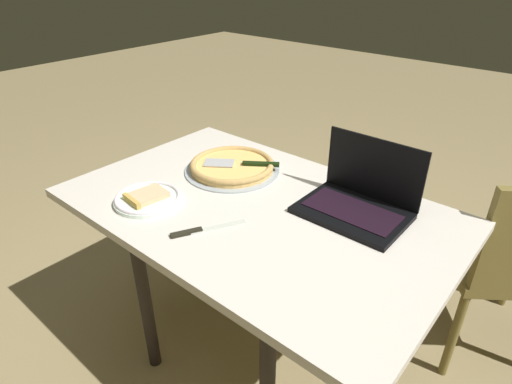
% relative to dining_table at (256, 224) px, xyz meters
% --- Properties ---
extents(ground_plane, '(12.00, 12.00, 0.00)m').
position_rel_dining_table_xyz_m(ground_plane, '(0.00, 0.00, -0.67)').
color(ground_plane, '#8E7C53').
extents(dining_table, '(1.31, 0.83, 0.75)m').
position_rel_dining_table_xyz_m(dining_table, '(0.00, 0.00, 0.00)').
color(dining_table, beige).
rests_on(dining_table, ground_plane).
extents(laptop, '(0.35, 0.25, 0.23)m').
position_rel_dining_table_xyz_m(laptop, '(0.28, 0.19, 0.12)').
color(laptop, black).
rests_on(laptop, dining_table).
extents(pizza_plate, '(0.23, 0.23, 0.04)m').
position_rel_dining_table_xyz_m(pizza_plate, '(-0.30, -0.23, 0.09)').
color(pizza_plate, white).
rests_on(pizza_plate, dining_table).
extents(pizza_tray, '(0.37, 0.37, 0.04)m').
position_rel_dining_table_xyz_m(pizza_tray, '(-0.24, 0.14, 0.10)').
color(pizza_tray, '#97A2A8').
rests_on(pizza_tray, dining_table).
extents(table_knife, '(0.13, 0.22, 0.01)m').
position_rel_dining_table_xyz_m(table_knife, '(-0.03, -0.23, 0.08)').
color(table_knife, beige).
rests_on(table_knife, dining_table).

